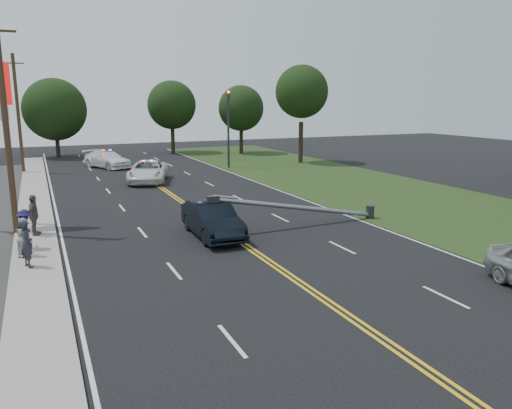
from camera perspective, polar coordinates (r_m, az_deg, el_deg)
name	(u,v)px	position (r m, az deg, el deg)	size (l,w,h in m)	color
ground	(315,293)	(16.83, 6.72, -10.03)	(120.00, 120.00, 0.00)	black
sidewalk	(36,242)	(24.22, -23.87, -3.97)	(1.80, 70.00, 0.12)	gray
grass_verge	(422,203)	(32.40, 18.47, 0.18)	(12.00, 80.00, 0.01)	#213414
centerline_yellow	(215,225)	(25.52, -4.70, -2.30)	(0.36, 80.00, 0.00)	gold
traffic_signal	(228,122)	(46.41, -3.19, 9.39)	(0.28, 0.41, 7.05)	#2D2D30
fallen_streetlight	(307,208)	(25.21, 5.80, -0.38)	(9.36, 0.44, 1.91)	#2D2D30
utility_pole_mid	(6,126)	(25.46, -26.67, 8.02)	(1.60, 0.28, 10.00)	#382619
utility_pole_far	(18,113)	(47.43, -25.54, 9.37)	(1.60, 0.28, 10.00)	#382619
tree_6	(55,110)	(59.17, -22.01, 10.03)	(6.71, 6.71, 8.52)	black
tree_7	(172,105)	(60.34, -9.61, 11.14)	(5.64, 5.64, 8.42)	black
tree_8	(241,108)	(59.03, -1.72, 10.93)	(5.27, 5.27, 7.87)	black
tree_9	(302,92)	(50.22, 5.24, 12.69)	(5.17, 5.17, 9.57)	black
crashed_sedan	(212,219)	(23.20, -5.02, -1.72)	(1.72, 4.94, 1.63)	black
emergency_a	(148,171)	(39.39, -12.24, 3.72)	(2.71, 5.87, 1.63)	silver
emergency_b	(107,159)	(48.51, -16.64, 4.96)	(2.20, 5.41, 1.57)	white
bystander_a	(27,244)	(20.43, -24.74, -4.07)	(0.66, 0.43, 1.81)	#292931
bystander_b	(24,237)	(21.96, -24.94, -3.37)	(0.76, 0.59, 1.56)	#B7B7BC
bystander_c	(25,229)	(22.93, -24.85, -2.58)	(1.09, 0.63, 1.68)	#1C1C47
bystander_d	(34,215)	(25.04, -24.05, -1.12)	(1.11, 0.46, 1.89)	#62504E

